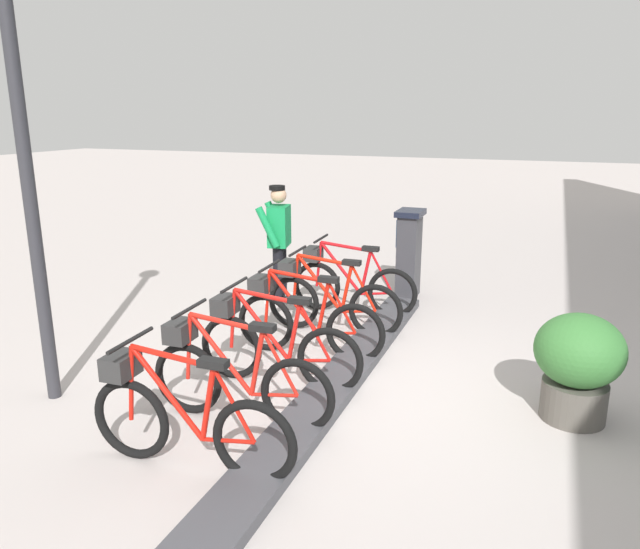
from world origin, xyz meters
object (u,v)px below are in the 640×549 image
at_px(bike_docked_0, 348,282).
at_px(bike_docked_1, 328,299).
at_px(bike_docked_4, 233,376).
at_px(bike_docked_2, 303,319).
at_px(worker_near_rack, 279,239).
at_px(planter_bush, 578,362).
at_px(payment_kiosk, 409,252).
at_px(lamp_post, 20,122).
at_px(bike_docked_5, 181,418).
at_px(bike_docked_3, 272,344).

height_order(bike_docked_0, bike_docked_1, same).
relative_size(bike_docked_1, bike_docked_4, 1.00).
distance_m(bike_docked_2, worker_near_rack, 2.07).
distance_m(bike_docked_1, planter_bush, 3.06).
bearing_deg(planter_bush, payment_kiosk, -54.27).
distance_m(bike_docked_4, planter_bush, 3.01).
height_order(bike_docked_0, lamp_post, lamp_post).
bearing_deg(worker_near_rack, bike_docked_1, 139.72).
bearing_deg(bike_docked_0, bike_docked_5, 90.00).
xyz_separation_m(bike_docked_4, bike_docked_5, (0.00, 0.79, 0.00)).
height_order(bike_docked_0, bike_docked_4, same).
relative_size(payment_kiosk, lamp_post, 0.33).
height_order(bike_docked_1, bike_docked_5, same).
height_order(bike_docked_4, worker_near_rack, worker_near_rack).
distance_m(bike_docked_3, bike_docked_4, 0.79).
height_order(bike_docked_2, bike_docked_5, same).
height_order(bike_docked_4, lamp_post, lamp_post).
relative_size(bike_docked_0, bike_docked_5, 1.00).
distance_m(bike_docked_1, bike_docked_2, 0.79).
relative_size(bike_docked_1, lamp_post, 0.44).
relative_size(bike_docked_3, bike_docked_4, 1.00).
distance_m(bike_docked_2, lamp_post, 3.34).
height_order(bike_docked_1, bike_docked_2, same).
bearing_deg(bike_docked_4, bike_docked_1, -90.00).
bearing_deg(payment_kiosk, planter_bush, 125.73).
distance_m(payment_kiosk, bike_docked_4, 4.25).
bearing_deg(bike_docked_3, bike_docked_1, -90.00).
bearing_deg(bike_docked_0, planter_bush, 143.81).
xyz_separation_m(bike_docked_1, planter_bush, (-2.79, 1.25, 0.11)).
xyz_separation_m(bike_docked_5, lamp_post, (1.84, -0.58, 2.13)).
distance_m(bike_docked_3, lamp_post, 2.99).
height_order(bike_docked_3, planter_bush, bike_docked_3).
xyz_separation_m(payment_kiosk, lamp_post, (2.41, 4.42, 1.90)).
distance_m(bike_docked_3, worker_near_rack, 2.76).
height_order(bike_docked_3, worker_near_rack, worker_near_rack).
bearing_deg(bike_docked_2, bike_docked_5, 90.00).
height_order(bike_docked_5, worker_near_rack, worker_near_rack).
relative_size(payment_kiosk, planter_bush, 1.32).
relative_size(payment_kiosk, bike_docked_1, 0.74).
relative_size(bike_docked_4, bike_docked_5, 1.00).
xyz_separation_m(payment_kiosk, worker_near_rack, (1.65, 0.92, 0.24)).
relative_size(bike_docked_2, worker_near_rack, 1.04).
relative_size(payment_kiosk, bike_docked_5, 0.74).
xyz_separation_m(bike_docked_0, bike_docked_5, (0.00, 3.95, 0.00)).
xyz_separation_m(bike_docked_0, bike_docked_1, (0.00, 0.79, 0.00)).
bearing_deg(lamp_post, bike_docked_0, -118.56).
height_order(bike_docked_1, bike_docked_3, same).
distance_m(bike_docked_4, lamp_post, 2.82).
bearing_deg(bike_docked_5, bike_docked_2, -90.00).
bearing_deg(bike_docked_0, bike_docked_1, 90.00).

